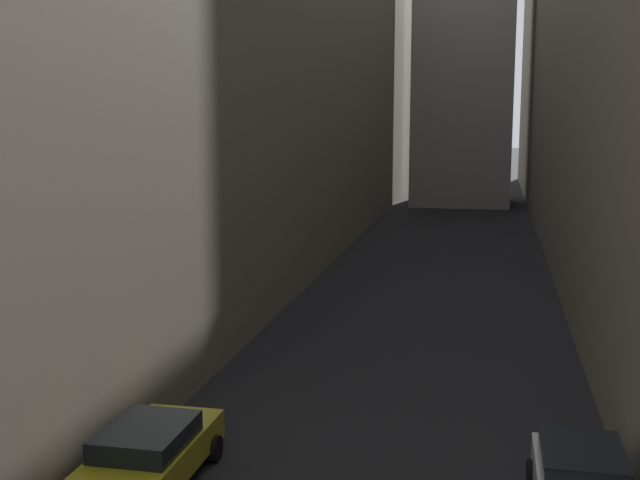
{
  "coord_description": "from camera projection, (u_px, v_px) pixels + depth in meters",
  "views": [
    {
      "loc": [
        2.5,
        8.09,
        7.98
      ],
      "look_at": [
        0.0,
        19.96,
        6.02
      ],
      "focal_mm": 45.68,
      "sensor_mm": 36.0,
      "label": 1
    }
  ],
  "objects": [
    {
      "name": "ground_plane",
      "position": [
        436.0,
        271.0,
        40.33
      ],
      "size": [
        264.0,
        264.0,
        0.0
      ],
      "primitive_type": "plane",
      "color": "black"
    },
    {
      "name": "building_block_left",
      "position": [
        194.0,
        74.0,
        43.39
      ],
      "size": [
        15.41,
        108.0,
        19.62
      ],
      "primitive_type": "cube",
      "color": "#756B5B",
      "rests_on": "ground"
    },
    {
      "name": "parked_car_left_far",
      "position": [
        149.0,
        454.0,
        17.21
      ],
      "size": [
        2.04,
        4.47,
        1.43
      ],
      "rotation": [
        0.0,
        0.0,
        1.57
      ],
      "color": "#A59919",
      "rests_on": "ground"
    }
  ]
}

